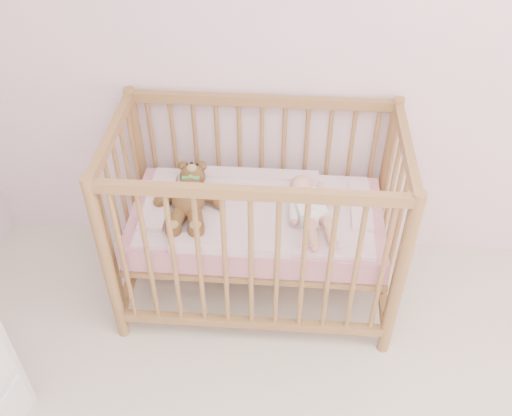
# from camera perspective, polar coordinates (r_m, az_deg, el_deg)

# --- Properties ---
(wall_back) EXTENTS (4.00, 0.02, 2.70)m
(wall_back) POSITION_cam_1_polar(r_m,az_deg,el_deg) (2.69, 11.50, 17.82)
(wall_back) COLOR white
(wall_back) RESTS_ON floor
(crib) EXTENTS (1.36, 0.76, 1.00)m
(crib) POSITION_cam_1_polar(r_m,az_deg,el_deg) (2.79, 0.08, -1.18)
(crib) COLOR #9B6C41
(crib) RESTS_ON floor
(mattress) EXTENTS (1.22, 0.62, 0.13)m
(mattress) POSITION_cam_1_polar(r_m,az_deg,el_deg) (2.80, 0.07, -1.40)
(mattress) COLOR pink
(mattress) RESTS_ON crib
(blanket) EXTENTS (1.10, 0.58, 0.06)m
(blanket) POSITION_cam_1_polar(r_m,az_deg,el_deg) (2.75, 0.08, -0.25)
(blanket) COLOR #D2919D
(blanket) RESTS_ON mattress
(baby) EXTENTS (0.37, 0.55, 0.12)m
(baby) POSITION_cam_1_polar(r_m,az_deg,el_deg) (2.69, 5.35, 0.41)
(baby) COLOR white
(baby) RESTS_ON blanket
(teddy_bear) EXTENTS (0.38, 0.52, 0.14)m
(teddy_bear) POSITION_cam_1_polar(r_m,az_deg,el_deg) (2.72, -6.75, 1.14)
(teddy_bear) COLOR brown
(teddy_bear) RESTS_ON blanket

